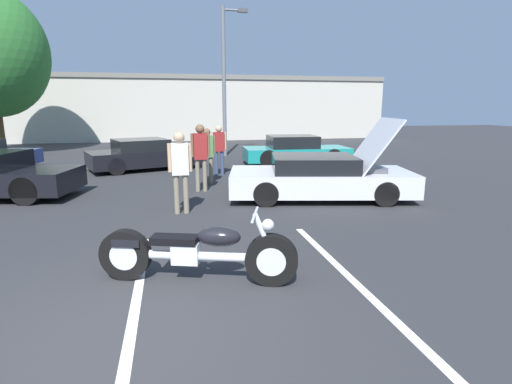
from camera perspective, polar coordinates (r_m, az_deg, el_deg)
The scene contains 13 objects.
ground_plane at distance 4.46m, azimuth -18.79°, elevation -20.07°, with size 80.00×80.00×0.00m, color #2D2D30.
parking_stripe_middle at distance 5.18m, azimuth -16.81°, elevation -15.05°, with size 0.12×4.88×0.01m, color white.
parking_stripe_back at distance 5.67m, azimuth 14.00°, elevation -12.44°, with size 0.12×4.88×0.01m, color white.
far_building at distance 29.65m, azimuth -13.41°, elevation 11.87°, with size 32.00×4.20×4.40m.
light_pole at distance 19.13m, azimuth -4.34°, elevation 16.28°, with size 1.21×0.28×6.67m.
motorcycle at distance 5.45m, azimuth -8.43°, elevation -8.52°, with size 2.62×1.05×0.99m.
show_car_hood_open at distance 10.35m, azimuth 9.26°, elevation 2.11°, with size 4.87×2.83×2.04m.
parked_car_mid_right_row at distance 15.56m, azimuth -15.64°, elevation 5.13°, with size 4.41×3.07×1.14m.
parked_car_right_row at distance 16.30m, azimuth 5.62°, elevation 5.89°, with size 4.26×1.95×1.17m.
spectator_near_motorcycle at distance 13.73m, azimuth -5.31°, elevation 6.58°, with size 0.52×0.22×1.69m.
spectator_by_show_car at distance 11.08m, azimuth -7.93°, elevation 5.76°, with size 0.52×0.24×1.85m.
spectator_midground at distance 8.81m, azimuth -10.78°, elevation 3.75°, with size 0.52×0.23×1.79m.
spectator_far_lot at distance 12.20m, azimuth -6.98°, elevation 5.81°, with size 0.52×0.22×1.68m.
Camera 1 is at (0.58, -3.75, 2.33)m, focal length 28.00 mm.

